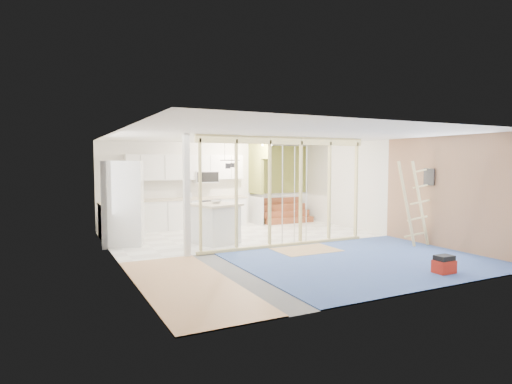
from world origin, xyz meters
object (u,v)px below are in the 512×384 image
island (215,224)px  toolbox (444,265)px  fridge (124,203)px  ladder (415,203)px

island → toolbox: (2.63, -4.50, -0.33)m
fridge → ladder: fridge is taller
island → ladder: ladder is taller
island → ladder: bearing=-48.8°
island → toolbox: bearing=-78.0°
fridge → island: size_ratio=1.59×
fridge → island: fridge is taller
fridge → toolbox: (4.66, -5.25, -0.85)m
toolbox → ladder: (1.49, 2.08, 0.87)m
ladder → fridge: bearing=177.1°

